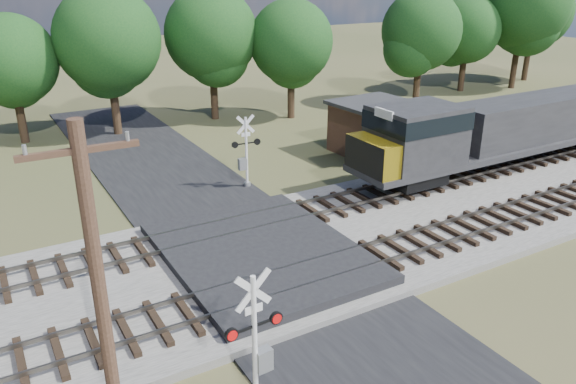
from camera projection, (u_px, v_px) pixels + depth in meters
ground at (267, 267)px, 21.93m from camera, size 160.00×160.00×0.00m
ballast_bed at (446, 208)px, 26.93m from camera, size 140.00×10.00×0.30m
road at (267, 266)px, 21.92m from camera, size 7.00×60.00×0.08m
crossing_panel at (261, 255)px, 22.21m from camera, size 7.00×9.00×0.62m
track_near at (362, 260)px, 21.62m from camera, size 140.00×2.60×0.33m
track_far at (296, 214)px, 25.64m from camera, size 140.00×2.60×0.33m
crossing_signal_near at (258, 352)px, 14.43m from camera, size 1.65×0.36×4.09m
crossing_signal_far at (245, 158)px, 29.24m from camera, size 1.59×0.34×3.94m
utility_pole at (103, 317)px, 11.03m from camera, size 2.08×0.28×8.51m
equipment_shed at (375, 128)px, 34.87m from camera, size 4.98×4.98×3.20m
treeline at (232, 31)px, 39.71m from camera, size 79.32×11.62×11.99m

